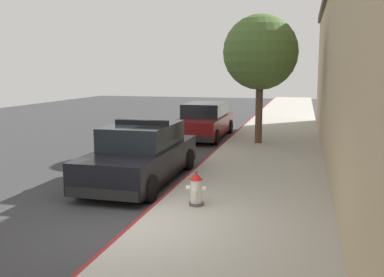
% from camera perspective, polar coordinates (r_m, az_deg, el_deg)
% --- Properties ---
extents(ground_plane, '(33.03, 60.00, 0.20)m').
position_cam_1_polar(ground_plane, '(19.03, -7.68, -0.45)').
color(ground_plane, '#353538').
extents(sidewalk_pavement, '(3.67, 60.00, 0.15)m').
position_cam_1_polar(sidewalk_pavement, '(17.64, 10.66, -0.69)').
color(sidewalk_pavement, '#ADA89E').
rests_on(sidewalk_pavement, ground).
extents(curb_painted_edge, '(0.08, 60.00, 0.15)m').
position_cam_1_polar(curb_painted_edge, '(17.86, 4.65, -0.44)').
color(curb_painted_edge, maroon).
rests_on(curb_painted_edge, ground).
extents(police_cruiser, '(1.94, 4.84, 1.68)m').
position_cam_1_polar(police_cruiser, '(11.77, -6.69, -2.11)').
color(police_cruiser, black).
rests_on(police_cruiser, ground).
extents(parked_car_silver_ahead, '(1.94, 4.84, 1.56)m').
position_cam_1_polar(parked_car_silver_ahead, '(19.32, 1.67, 2.29)').
color(parked_car_silver_ahead, maroon).
rests_on(parked_car_silver_ahead, ground).
extents(fire_hydrant, '(0.44, 0.40, 0.76)m').
position_cam_1_polar(fire_hydrant, '(9.20, 0.55, -6.73)').
color(fire_hydrant, '#4C4C51').
rests_on(fire_hydrant, sidewalk_pavement).
extents(street_tree, '(2.89, 2.89, 4.98)m').
position_cam_1_polar(street_tree, '(17.09, 9.04, 11.15)').
color(street_tree, brown).
rests_on(street_tree, sidewalk_pavement).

